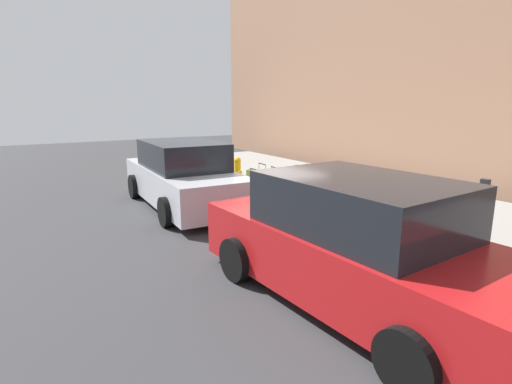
{
  "coord_description": "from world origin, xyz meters",
  "views": [
    {
      "loc": [
        -8.35,
        5.35,
        2.55
      ],
      "look_at": [
        -0.73,
        0.62,
        0.54
      ],
      "focal_mm": 28.23,
      "sensor_mm": 36.0,
      "label": 1
    }
  ],
  "objects": [
    {
      "name": "ground_plane",
      "position": [
        0.0,
        0.0,
        0.0
      ],
      "size": [
        40.0,
        40.0,
        0.0
      ],
      "primitive_type": "plane",
      "color": "#333335"
    },
    {
      "name": "sidewalk_curb",
      "position": [
        0.0,
        -2.5,
        0.07
      ],
      "size": [
        18.0,
        5.0,
        0.14
      ],
      "primitive_type": "cube",
      "color": "gray",
      "rests_on": "ground_plane"
    },
    {
      "name": "building_facade_sidewalk_side",
      "position": [
        0.0,
        -7.17,
        4.65
      ],
      "size": [
        24.0,
        3.0,
        9.29
      ],
      "primitive_type": "cube",
      "color": "#936B51",
      "rests_on": "ground_plane"
    },
    {
      "name": "suitcase_maroon_0",
      "position": [
        -4.05,
        -0.54,
        0.53
      ],
      "size": [
        0.5,
        0.21,
        0.83
      ],
      "color": "maroon",
      "rests_on": "sidewalk_curb"
    },
    {
      "name": "suitcase_silver_1",
      "position": [
        -3.47,
        -0.52,
        0.48
      ],
      "size": [
        0.43,
        0.24,
        0.97
      ],
      "color": "#9EA0A8",
      "rests_on": "sidewalk_curb"
    },
    {
      "name": "suitcase_red_2",
      "position": [
        -2.93,
        -0.51,
        0.49
      ],
      "size": [
        0.43,
        0.26,
        0.94
      ],
      "color": "red",
      "rests_on": "sidewalk_curb"
    },
    {
      "name": "suitcase_olive_3",
      "position": [
        -2.43,
        -0.44,
        0.5
      ],
      "size": [
        0.36,
        0.26,
        0.98
      ],
      "color": "#59601E",
      "rests_on": "sidewalk_curb"
    },
    {
      "name": "suitcase_teal_4",
      "position": [
        -1.92,
        -0.5,
        0.48
      ],
      "size": [
        0.45,
        0.22,
        0.89
      ],
      "color": "#0F606B",
      "rests_on": "sidewalk_curb"
    },
    {
      "name": "suitcase_navy_5",
      "position": [
        -1.36,
        -0.46,
        0.52
      ],
      "size": [
        0.45,
        0.25,
        1.04
      ],
      "color": "navy",
      "rests_on": "sidewalk_curb"
    },
    {
      "name": "suitcase_black_6",
      "position": [
        -0.84,
        -0.54,
        0.5
      ],
      "size": [
        0.36,
        0.23,
        0.95
      ],
      "color": "black",
      "rests_on": "sidewalk_curb"
    },
    {
      "name": "suitcase_maroon_7",
      "position": [
        -0.34,
        -0.55,
        0.4
      ],
      "size": [
        0.41,
        0.26,
        0.58
      ],
      "color": "maroon",
      "rests_on": "sidewalk_curb"
    },
    {
      "name": "suitcase_silver_8",
      "position": [
        0.18,
        -0.51,
        0.4
      ],
      "size": [
        0.42,
        0.27,
        0.77
      ],
      "color": "#9EA0A8",
      "rests_on": "sidewalk_curb"
    },
    {
      "name": "suitcase_red_9",
      "position": [
        0.72,
        -0.48,
        0.42
      ],
      "size": [
        0.45,
        0.22,
        0.79
      ],
      "color": "red",
      "rests_on": "sidewalk_curb"
    },
    {
      "name": "suitcase_olive_10",
      "position": [
        1.28,
        -0.55,
        0.4
      ],
      "size": [
        0.44,
        0.24,
        0.57
      ],
      "color": "#59601E",
      "rests_on": "sidewalk_curb"
    },
    {
      "name": "fire_hydrant",
      "position": [
        2.16,
        -0.52,
        0.56
      ],
      "size": [
        0.39,
        0.21,
        0.8
      ],
      "color": "#D89E0C",
      "rests_on": "sidewalk_curb"
    },
    {
      "name": "bollard_post",
      "position": [
        2.8,
        -0.37,
        0.5
      ],
      "size": [
        0.11,
        0.11,
        0.71
      ],
      "primitive_type": "cylinder",
      "color": "brown",
      "rests_on": "sidewalk_curb"
    },
    {
      "name": "parking_meter",
      "position": [
        -5.1,
        -0.77,
        0.97
      ],
      "size": [
        0.12,
        0.09,
        1.27
      ],
      "color": "slate",
      "rests_on": "sidewalk_curb"
    },
    {
      "name": "parked_car_red_0",
      "position": [
        -4.93,
        1.72,
        0.77
      ],
      "size": [
        4.69,
        2.21,
        1.65
      ],
      "color": "#AD1619",
      "rests_on": "ground_plane"
    },
    {
      "name": "parked_car_silver_1",
      "position": [
        0.92,
        1.72,
        0.76
      ],
      "size": [
        4.85,
        2.17,
        1.62
      ],
      "color": "#B2B5BA",
      "rests_on": "ground_plane"
    }
  ]
}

